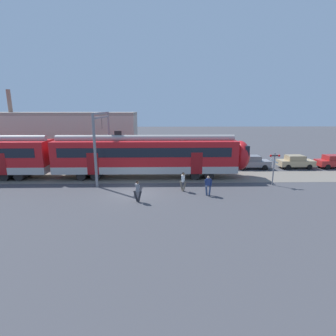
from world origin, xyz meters
TOP-DOWN VIEW (x-y plane):
  - ground_plane at (0.00, 0.00)m, footprint 160.00×160.00m
  - track_bed at (-10.30, 5.06)m, footprint 80.00×4.40m
  - pedestrian_grey at (0.49, -2.12)m, footprint 0.67×0.54m
  - pedestrian_white at (4.10, 0.39)m, footprint 0.61×0.61m
  - pedestrian_navy at (6.06, -0.76)m, footprint 0.66×0.56m
  - parked_car_grey at (12.79, 8.74)m, footprint 4.01×1.77m
  - parked_car_tan at (18.00, 8.84)m, footprint 4.03×1.81m
  - parked_car_red at (22.57, 8.90)m, footprint 4.08×1.93m
  - catenary_gantry at (-3.53, 5.06)m, footprint 0.24×6.64m
  - crossing_signal at (12.46, 2.00)m, footprint 0.96×0.22m
  - background_building at (-10.99, 13.58)m, footprint 19.76×5.00m

SIDE VIEW (x-z plane):
  - ground_plane at x=0.00m, z-range 0.00..0.00m
  - track_bed at x=-10.30m, z-range 0.00..0.01m
  - parked_car_grey at x=12.79m, z-range 0.01..1.55m
  - parked_car_tan at x=18.00m, z-range 0.01..1.55m
  - parked_car_red at x=22.57m, z-range 0.01..1.55m
  - pedestrian_grey at x=0.49m, z-range 0.13..1.80m
  - pedestrian_white at x=4.10m, z-range 0.13..1.80m
  - pedestrian_navy at x=6.06m, z-range 0.16..1.82m
  - crossing_signal at x=12.46m, z-range 0.51..3.51m
  - background_building at x=-10.99m, z-range -1.39..7.81m
  - catenary_gantry at x=-3.53m, z-range 1.05..7.58m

